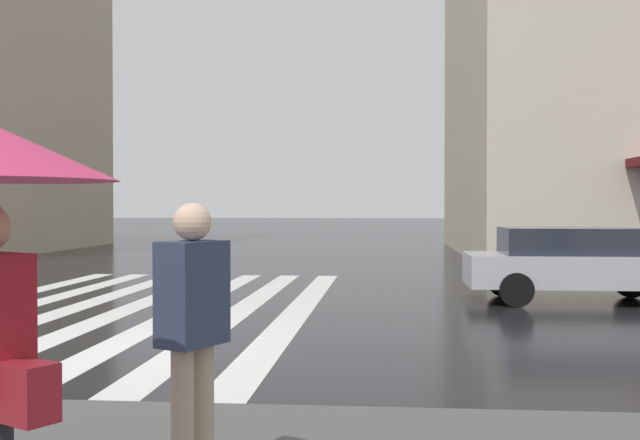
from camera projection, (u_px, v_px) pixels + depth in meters
name	position (u px, v px, depth m)	size (l,w,h in m)	color
ground_plane	(130.00, 351.00, 9.61)	(220.00, 220.00, 0.00)	black
zebra_crossing	(133.00, 307.00, 13.71)	(13.00, 6.50, 0.01)	silver
car_silver	(574.00, 262.00, 14.48)	(1.85, 4.10, 1.41)	#B7B7BC
pedestrian_by_billboard	(193.00, 323.00, 4.41)	(0.46, 0.39, 1.68)	#2D3851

